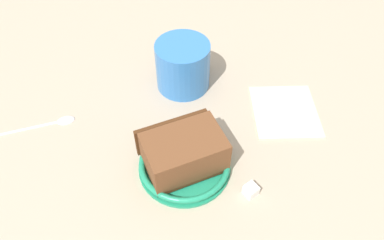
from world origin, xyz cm
name	(u,v)px	position (x,y,z in cm)	size (l,w,h in cm)	color
ground_plane	(171,133)	(0.00, 0.00, -1.86)	(151.30, 151.30, 3.72)	tan
small_plate	(182,165)	(-8.72, 0.36, 0.89)	(13.98, 13.98, 1.80)	#1E8C66
cake_slice	(181,152)	(-8.45, 0.39, 3.82)	(9.37, 12.24, 5.80)	#472814
tea_mug	(183,65)	(9.32, -4.87, 4.51)	(9.56, 11.14, 8.79)	#3372BF
teaspoon	(53,122)	(6.12, 18.82, 0.35)	(2.04, 12.51, 0.80)	silver
folded_napkin	(285,111)	(-2.51, -19.71, 0.30)	(12.19, 10.91, 0.60)	beige
sugar_cube	(251,190)	(-15.76, -7.85, 0.89)	(1.78, 1.78, 1.78)	white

